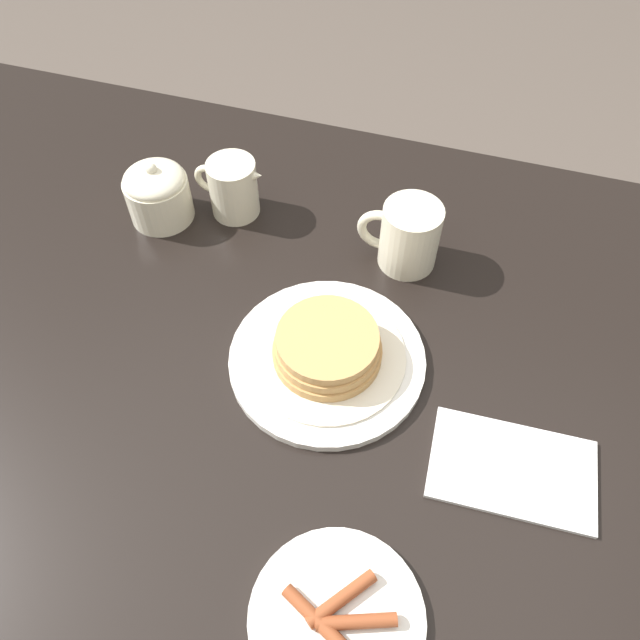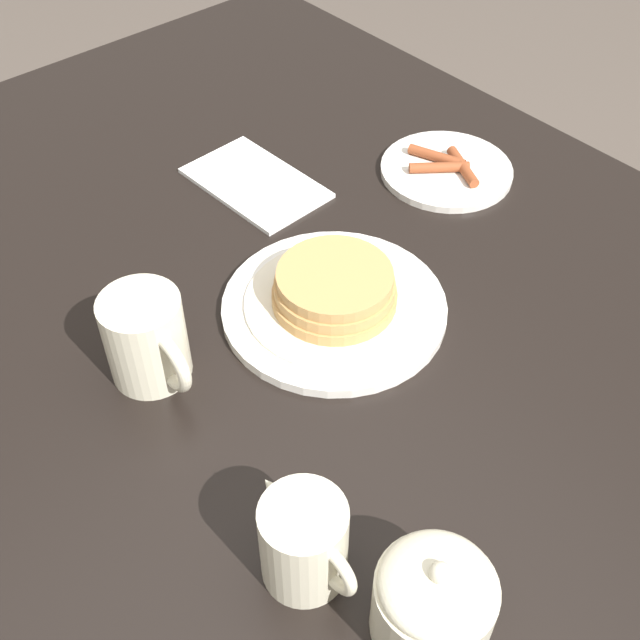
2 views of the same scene
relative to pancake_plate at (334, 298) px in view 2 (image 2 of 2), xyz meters
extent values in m
plane|color=#51473F|center=(0.05, 0.01, -0.75)|extent=(8.00, 8.00, 0.00)
cube|color=black|center=(0.05, 0.01, -0.04)|extent=(1.56, 0.98, 0.03)
cube|color=black|center=(-0.67, 0.44, -0.40)|extent=(0.07, 0.07, 0.70)
cylinder|color=white|center=(0.00, 0.00, -0.01)|extent=(0.26, 0.26, 0.01)
cylinder|color=beige|center=(0.00, 0.00, -0.01)|extent=(0.20, 0.20, 0.00)
cylinder|color=tan|center=(0.00, 0.00, 0.00)|extent=(0.14, 0.14, 0.01)
cylinder|color=tan|center=(0.00, 0.00, 0.02)|extent=(0.14, 0.14, 0.01)
cylinder|color=tan|center=(0.00, 0.00, 0.03)|extent=(0.13, 0.13, 0.01)
cylinder|color=silver|center=(-0.10, 0.29, -0.02)|extent=(0.18, 0.18, 0.01)
cylinder|color=brown|center=(-0.12, 0.29, 0.00)|extent=(0.08, 0.04, 0.01)
cylinder|color=brown|center=(-0.08, 0.30, 0.00)|extent=(0.08, 0.05, 0.01)
cylinder|color=brown|center=(-0.10, 0.28, 0.00)|extent=(0.06, 0.07, 0.01)
cylinder|color=beige|center=(-0.06, -0.20, 0.03)|extent=(0.08, 0.08, 0.10)
torus|color=beige|center=(-0.02, -0.20, 0.03)|extent=(0.07, 0.01, 0.07)
cylinder|color=#472819|center=(-0.06, -0.20, 0.07)|extent=(0.07, 0.07, 0.00)
cylinder|color=beige|center=(0.22, -0.23, 0.03)|extent=(0.07, 0.07, 0.09)
cone|color=beige|center=(0.18, -0.23, 0.06)|extent=(0.04, 0.03, 0.04)
torus|color=beige|center=(0.26, -0.23, 0.03)|extent=(0.05, 0.01, 0.05)
cylinder|color=beige|center=(0.32, -0.19, 0.01)|extent=(0.10, 0.10, 0.07)
ellipsoid|color=beige|center=(0.32, -0.19, 0.05)|extent=(0.09, 0.09, 0.03)
sphere|color=beige|center=(0.32, -0.19, 0.07)|extent=(0.02, 0.02, 0.02)
cube|color=white|center=(-0.25, 0.08, -0.02)|extent=(0.20, 0.13, 0.01)
camera|label=1|loc=(-0.12, 0.43, 0.67)|focal=35.00mm
camera|label=2|loc=(0.48, -0.44, 0.63)|focal=45.00mm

